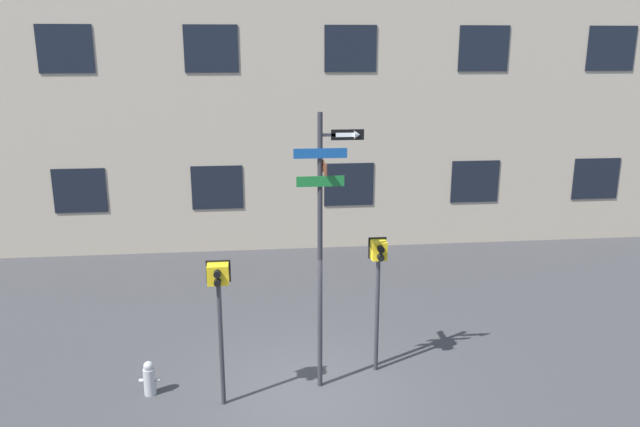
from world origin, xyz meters
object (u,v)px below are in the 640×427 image
object	(u,v)px
pedestrian_signal_right	(378,271)
fire_hydrant	(149,379)
street_sign_pole	(323,231)
pedestrian_signal_left	(219,294)

from	to	relation	value
pedestrian_signal_right	fire_hydrant	distance (m)	4.63
street_sign_pole	pedestrian_signal_left	world-z (taller)	street_sign_pole
street_sign_pole	fire_hydrant	size ratio (longest dim) A/B	7.75
pedestrian_signal_right	fire_hydrant	xyz separation A→B (m)	(-4.27, -0.44, -1.74)
pedestrian_signal_left	fire_hydrant	distance (m)	2.27
street_sign_pole	pedestrian_signal_left	distance (m)	2.09
pedestrian_signal_right	fire_hydrant	world-z (taller)	pedestrian_signal_right
street_sign_pole	pedestrian_signal_right	xyz separation A→B (m)	(1.10, 0.47, -0.96)
pedestrian_signal_left	pedestrian_signal_right	bearing A→B (deg)	16.98
street_sign_pole	pedestrian_signal_right	size ratio (longest dim) A/B	1.90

